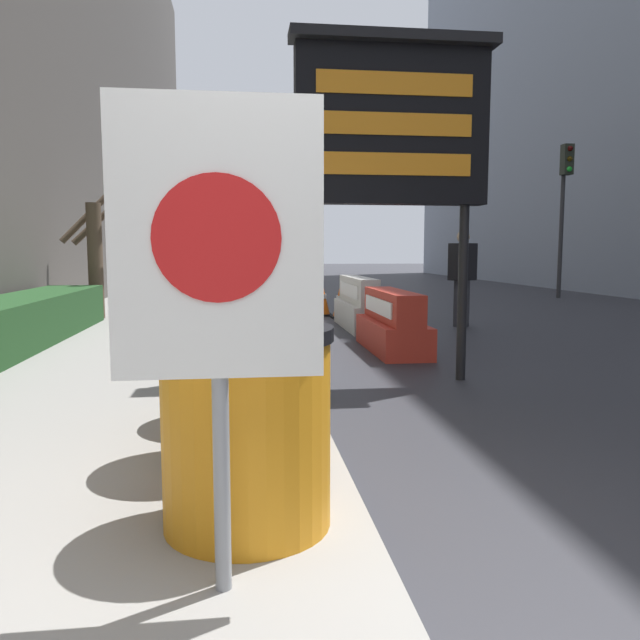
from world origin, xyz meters
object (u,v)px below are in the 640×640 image
at_px(message_board, 392,127).
at_px(traffic_light_far_side, 565,188).
at_px(barrel_drum_foreground, 247,426).
at_px(barrel_drum_middle, 230,384).
at_px(traffic_cone_far, 341,301).
at_px(warning_sign, 218,264).
at_px(pedestrian_worker, 462,270).
at_px(traffic_light_near_curb, 279,184).
at_px(jersey_barrier_white, 358,306).
at_px(traffic_cone_near, 322,299).
at_px(barrel_drum_back, 248,357).
at_px(jersey_barrier_red_striped, 392,324).
at_px(traffic_cone_mid, 286,299).

xyz_separation_m(message_board, traffic_light_far_side, (7.58, 10.59, 0.51)).
bearing_deg(barrel_drum_foreground, traffic_light_far_side, 57.30).
height_order(barrel_drum_middle, traffic_cone_far, barrel_drum_middle).
bearing_deg(traffic_light_far_side, barrel_drum_middle, -124.69).
height_order(warning_sign, pedestrian_worker, warning_sign).
xyz_separation_m(barrel_drum_foreground, barrel_drum_middle, (-0.09, 0.90, 0.00)).
xyz_separation_m(traffic_light_near_curb, traffic_light_far_side, (8.20, 2.39, 0.23)).
height_order(barrel_drum_foreground, jersey_barrier_white, barrel_drum_foreground).
xyz_separation_m(traffic_cone_near, traffic_cone_far, (0.32, -0.44, -0.00)).
height_order(warning_sign, traffic_light_near_curb, traffic_light_near_curb).
bearing_deg(barrel_drum_back, barrel_drum_middle, -97.54).
xyz_separation_m(jersey_barrier_red_striped, jersey_barrier_white, (0.00, 2.53, 0.03)).
height_order(jersey_barrier_white, pedestrian_worker, pedestrian_worker).
xyz_separation_m(message_board, jersey_barrier_white, (0.52, 4.49, -2.21)).
bearing_deg(traffic_cone_far, pedestrian_worker, -41.43).
distance_m(traffic_cone_mid, traffic_cone_far, 1.86).
xyz_separation_m(barrel_drum_middle, traffic_light_near_curb, (0.97, 10.87, 2.29)).
relative_size(barrel_drum_foreground, jersey_barrier_white, 0.41).
distance_m(warning_sign, jersey_barrier_white, 8.92).
xyz_separation_m(barrel_drum_back, traffic_light_far_side, (9.06, 12.35, 2.52)).
bearing_deg(traffic_light_far_side, message_board, -125.59).
distance_m(barrel_drum_middle, pedestrian_worker, 8.21).
height_order(traffic_cone_near, traffic_light_far_side, traffic_light_far_side).
bearing_deg(traffic_light_near_curb, warning_sign, -94.54).
relative_size(barrel_drum_middle, jersey_barrier_white, 0.41).
bearing_deg(barrel_drum_foreground, traffic_cone_near, 80.72).
distance_m(barrel_drum_middle, jersey_barrier_red_striped, 5.09).
height_order(jersey_barrier_red_striped, traffic_cone_far, jersey_barrier_red_striped).
relative_size(barrel_drum_foreground, barrel_drum_middle, 1.00).
xyz_separation_m(traffic_cone_far, pedestrian_worker, (1.93, -1.71, 0.67)).
bearing_deg(barrel_drum_middle, traffic_cone_mid, 84.16).
bearing_deg(barrel_drum_foreground, traffic_cone_mid, 85.07).
xyz_separation_m(warning_sign, jersey_barrier_white, (2.12, 8.61, -0.93)).
xyz_separation_m(message_board, traffic_cone_mid, (-0.53, 7.75, -2.33)).
bearing_deg(pedestrian_worker, barrel_drum_middle, -141.47).
bearing_deg(barrel_drum_foreground, traffic_cone_far, 78.50).
distance_m(barrel_drum_foreground, traffic_cone_near, 10.33).
bearing_deg(jersey_barrier_red_striped, traffic_cone_far, 90.51).
relative_size(traffic_cone_near, traffic_light_far_side, 0.16).
distance_m(barrel_drum_foreground, message_board, 4.36).
bearing_deg(pedestrian_worker, barrel_drum_foreground, -138.15).
height_order(warning_sign, traffic_light_far_side, traffic_light_far_side).
height_order(traffic_light_near_curb, pedestrian_worker, traffic_light_near_curb).
height_order(traffic_cone_near, traffic_cone_far, traffic_cone_near).
distance_m(warning_sign, traffic_cone_mid, 11.97).
distance_m(jersey_barrier_red_striped, jersey_barrier_white, 2.53).
bearing_deg(jersey_barrier_white, traffic_cone_mid, 107.80).
bearing_deg(warning_sign, traffic_cone_far, 78.60).
xyz_separation_m(barrel_drum_middle, warning_sign, (-0.00, -1.46, 0.73)).
bearing_deg(warning_sign, pedestrian_worker, 65.01).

